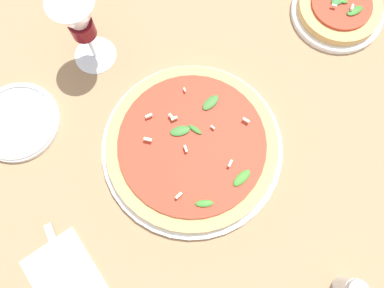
{
  "coord_description": "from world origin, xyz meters",
  "views": [
    {
      "loc": [
        0.14,
        -0.11,
        0.65
      ],
      "look_at": [
        -0.01,
        -0.02,
        0.03
      ],
      "focal_mm": 35.0,
      "sensor_mm": 36.0,
      "label": 1
    }
  ],
  "objects": [
    {
      "name": "napkin",
      "position": [
        0.08,
        -0.31,
        0.0
      ],
      "size": [
        0.16,
        0.11,
        0.01
      ],
      "rotation": [
        0.0,
        0.0,
        0.05
      ],
      "color": "white",
      "rests_on": "ground_plane"
    },
    {
      "name": "shaker_pepper",
      "position": [
        0.32,
        0.07,
        0.03
      ],
      "size": [
        0.03,
        0.03,
        0.07
      ],
      "color": "silver",
      "rests_on": "ground_plane"
    },
    {
      "name": "ground_plane",
      "position": [
        0.0,
        0.0,
        0.0
      ],
      "size": [
        6.0,
        6.0,
        0.0
      ],
      "primitive_type": "plane",
      "color": "#9E7A56"
    },
    {
      "name": "wine_glass",
      "position": [
        -0.27,
        -0.08,
        0.11
      ],
      "size": [
        0.08,
        0.08,
        0.16
      ],
      "color": "white",
      "rests_on": "ground_plane"
    },
    {
      "name": "side_plate_white",
      "position": [
        -0.22,
        -0.26,
        0.01
      ],
      "size": [
        0.15,
        0.15,
        0.02
      ],
      "color": "white",
      "rests_on": "ground_plane"
    },
    {
      "name": "pizza_arugula_main",
      "position": [
        -0.01,
        -0.02,
        0.02
      ],
      "size": [
        0.32,
        0.32,
        0.05
      ],
      "color": "white",
      "rests_on": "ground_plane"
    },
    {
      "name": "pizza_personal_side",
      "position": [
        -0.09,
        0.38,
        0.02
      ],
      "size": [
        0.18,
        0.18,
        0.05
      ],
      "color": "white",
      "rests_on": "ground_plane"
    }
  ]
}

